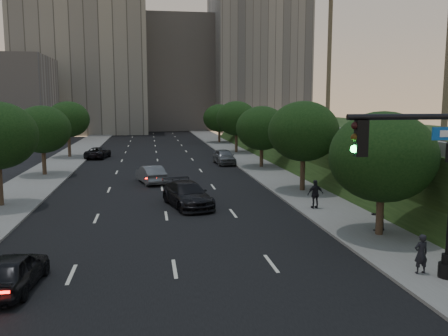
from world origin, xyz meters
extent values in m
plane|color=black|center=(0.00, 0.00, 0.00)|extent=(160.00, 160.00, 0.00)
cube|color=black|center=(0.00, 30.00, 0.01)|extent=(16.00, 140.00, 0.02)
cube|color=slate|center=(10.25, 30.00, 0.07)|extent=(4.50, 140.00, 0.15)
cube|color=slate|center=(-10.25, 30.00, 0.07)|extent=(4.50, 140.00, 0.15)
cube|color=black|center=(22.00, 28.00, 2.00)|extent=(18.00, 90.00, 4.00)
cube|color=slate|center=(13.50, 28.00, 4.35)|extent=(0.35, 90.00, 0.70)
cube|color=gray|center=(-14.00, 92.00, 16.00)|extent=(26.00, 20.00, 32.00)
cube|color=#A29A94|center=(6.00, 102.00, 13.00)|extent=(22.00, 18.00, 26.00)
cube|color=gray|center=(24.00, 96.00, 18.00)|extent=(20.00, 22.00, 36.00)
cylinder|color=#38281C|center=(10.30, 8.00, 1.43)|extent=(0.36, 0.36, 2.86)
ellipsoid|color=black|center=(10.30, 8.00, 4.03)|extent=(5.20, 5.20, 4.42)
cylinder|color=#38281C|center=(10.30, 20.00, 1.61)|extent=(0.36, 0.36, 3.21)
ellipsoid|color=black|center=(10.30, 20.00, 4.53)|extent=(5.20, 5.20, 4.42)
cylinder|color=#38281C|center=(10.30, 33.00, 1.43)|extent=(0.36, 0.36, 2.86)
ellipsoid|color=black|center=(10.30, 33.00, 4.03)|extent=(5.20, 5.20, 4.42)
cylinder|color=#38281C|center=(10.30, 47.00, 1.61)|extent=(0.36, 0.36, 3.21)
ellipsoid|color=black|center=(10.30, 47.00, 4.53)|extent=(5.20, 5.20, 4.42)
cylinder|color=#38281C|center=(10.30, 62.00, 1.43)|extent=(0.36, 0.36, 2.86)
ellipsoid|color=black|center=(10.30, 62.00, 4.03)|extent=(5.20, 5.20, 4.42)
cylinder|color=#38281C|center=(-10.30, 18.00, 1.63)|extent=(0.36, 0.36, 3.26)
cylinder|color=#38281C|center=(-10.30, 31.00, 1.50)|extent=(0.36, 0.36, 2.99)
ellipsoid|color=black|center=(-10.30, 31.00, 4.22)|extent=(5.00, 5.00, 4.25)
cylinder|color=#38281C|center=(-10.30, 45.00, 1.63)|extent=(0.36, 0.36, 3.26)
ellipsoid|color=black|center=(-10.30, 45.00, 4.59)|extent=(5.00, 5.00, 4.25)
cylinder|color=#4C4233|center=(16.00, 30.00, 11.25)|extent=(0.40, 0.40, 14.50)
cylinder|color=black|center=(6.82, -1.84, 6.30)|extent=(5.40, 0.16, 0.16)
cube|color=black|center=(4.52, -1.84, 5.75)|extent=(0.32, 0.22, 0.95)
sphere|color=black|center=(4.34, -1.84, 6.08)|extent=(0.20, 0.20, 0.20)
sphere|color=#3F2B0A|center=(4.34, -1.84, 5.78)|extent=(0.20, 0.20, 0.20)
sphere|color=#19F24C|center=(4.34, -1.84, 5.48)|extent=(0.20, 0.20, 0.20)
cylinder|color=black|center=(10.00, 2.14, 0.35)|extent=(0.60, 0.60, 0.70)
cylinder|color=black|center=(10.00, 2.14, 0.85)|extent=(0.40, 0.40, 0.40)
imported|color=black|center=(-5.79, 3.82, 0.69)|extent=(1.99, 4.21, 1.39)
imported|color=#56595E|center=(-0.82, 25.62, 0.74)|extent=(2.63, 4.76, 1.49)
imported|color=black|center=(-6.90, 43.94, 0.67)|extent=(3.00, 5.11, 1.33)
imported|color=black|center=(1.45, 16.34, 0.79)|extent=(3.42, 5.81, 1.58)
imported|color=#595C60|center=(7.00, 36.39, 0.81)|extent=(2.16, 4.87, 1.63)
imported|color=black|center=(9.28, 2.70, 0.92)|extent=(0.58, 0.40, 1.55)
imported|color=black|center=(10.54, 8.68, 0.97)|extent=(0.95, 0.83, 1.64)
imported|color=black|center=(9.15, 14.04, 1.04)|extent=(1.08, 0.55, 1.77)
camera|label=1|loc=(-0.90, -13.37, 6.70)|focal=38.00mm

